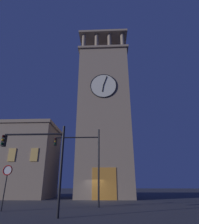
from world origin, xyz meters
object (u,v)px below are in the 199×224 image
at_px(traffic_signal_near, 41,154).
at_px(no_horn_sign, 7,174).
at_px(clocktower, 104,117).
at_px(traffic_signal_mid, 85,155).

bearing_deg(traffic_signal_near, no_horn_sign, -39.39).
xyz_separation_m(clocktower, no_horn_sign, (7.34, 14.80, -10.02)).
height_order(traffic_signal_near, traffic_signal_mid, traffic_signal_mid).
height_order(traffic_signal_near, no_horn_sign, traffic_signal_near).
distance_m(traffic_signal_near, traffic_signal_mid, 6.21).
height_order(clocktower, traffic_signal_near, clocktower).
bearing_deg(clocktower, traffic_signal_near, 77.90).
bearing_deg(clocktower, no_horn_sign, 63.62).
bearing_deg(traffic_signal_mid, no_horn_sign, 26.50).
relative_size(clocktower, traffic_signal_mid, 4.32).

